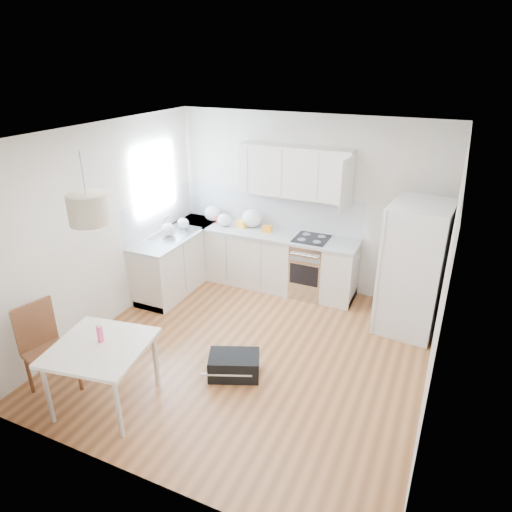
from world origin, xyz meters
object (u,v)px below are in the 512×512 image
Objects in this scene: refrigerator at (415,268)px; dining_chair at (49,352)px; gym_bag at (234,365)px; dining_table at (101,352)px.

dining_chair is at bearing -133.41° from refrigerator.
dining_table is at bearing -158.78° from gym_bag.
refrigerator is 1.65× the size of dining_table.
dining_table is (-2.73, -2.91, -0.23)m from refrigerator.
dining_chair is at bearing 178.18° from dining_table.
refrigerator is at bearing 37.46° from dining_table.
gym_bag is (1.03, 0.98, -0.52)m from dining_table.
refrigerator is at bearing 57.14° from dining_chair.
refrigerator is 2.68m from gym_bag.
refrigerator reaches higher than dining_table.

